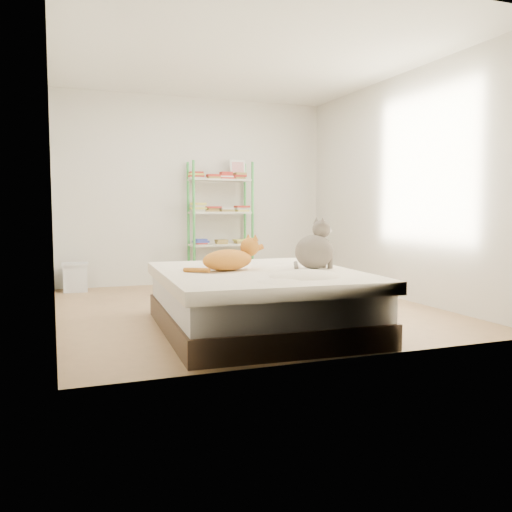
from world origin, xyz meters
name	(u,v)px	position (x,y,z in m)	size (l,w,h in m)	color
room	(245,185)	(0.00, 0.00, 1.30)	(3.81, 4.21, 2.61)	tan
bed	(257,300)	(-0.25, -1.04, 0.26)	(1.74, 2.13, 0.52)	#48382B
orange_cat	(228,257)	(-0.50, -0.96, 0.64)	(0.58, 0.31, 0.23)	orange
grey_cat	(314,244)	(0.26, -1.10, 0.74)	(0.32, 0.39, 0.44)	gray
shelf_unit	(221,221)	(0.31, 1.88, 0.89)	(0.88, 0.36, 1.74)	green
cardboard_box	(235,279)	(0.19, 0.92, 0.18)	(0.64, 0.66, 0.42)	tan
white_bin	(75,277)	(-1.65, 1.82, 0.19)	(0.33, 0.29, 0.37)	silver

